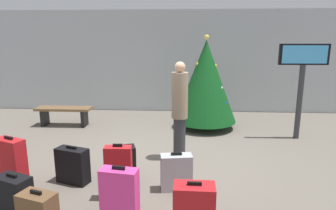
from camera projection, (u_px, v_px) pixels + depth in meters
name	position (u px, v px, depth m)	size (l,w,h in m)	color
ground_plane	(164.00, 159.00, 5.50)	(16.00, 16.00, 0.00)	#665E54
back_wall	(173.00, 62.00, 8.99)	(16.00, 0.20, 3.05)	#B7BCC1
holiday_tree	(205.00, 81.00, 7.22)	(1.55, 1.55, 2.30)	#4C3319
flight_info_kiosk	(302.00, 72.00, 6.34)	(1.06, 0.13, 2.10)	#333338
waiting_bench	(64.00, 112.00, 7.57)	(1.41, 0.44, 0.48)	brown
traveller_0	(180.00, 108.00, 5.34)	(0.41, 0.41, 1.81)	#333338
suitcase_0	(176.00, 172.00, 4.32)	(0.49, 0.28, 0.58)	#9EA0A5
suitcase_1	(120.00, 201.00, 3.32)	(0.44, 0.24, 0.82)	#E5388C
suitcase_2	(119.00, 173.00, 4.04)	(0.37, 0.18, 0.81)	#B2191E
suitcase_4	(73.00, 165.00, 4.54)	(0.55, 0.36, 0.59)	black
suitcase_5	(12.00, 165.00, 4.29)	(0.50, 0.36, 0.83)	#B2191E
suitcase_6	(121.00, 163.00, 4.66)	(0.49, 0.37, 0.57)	black
suitcase_7	(194.00, 209.00, 3.33)	(0.47, 0.28, 0.64)	#B2191E
suitcase_8	(14.00, 196.00, 3.69)	(0.51, 0.39, 0.56)	black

